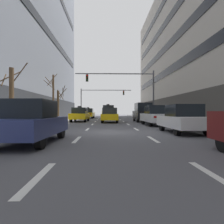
{
  "coord_description": "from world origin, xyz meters",
  "views": [
    {
      "loc": [
        -0.39,
        -11.78,
        1.21
      ],
      "look_at": [
        0.54,
        19.99,
        1.08
      ],
      "focal_mm": 32.94,
      "sensor_mm": 36.0,
      "label": 1
    }
  ],
  "objects_px": {
    "traffic_signal_1": "(98,96)",
    "street_tree_1": "(58,103)",
    "taxi_driving_5": "(80,115)",
    "car_driving_3": "(31,122)",
    "traffic_signal_0": "(129,85)",
    "taxi_driving_2": "(88,113)",
    "car_parked_3": "(143,112)",
    "street_tree_2": "(12,96)",
    "taxi_driving_1": "(108,112)",
    "car_parked_1": "(182,119)",
    "car_parked_2": "(156,116)",
    "street_tree_0": "(53,96)",
    "taxi_driving_0": "(110,115)",
    "car_driving_4": "(108,113)"
  },
  "relations": [
    {
      "from": "taxi_driving_2",
      "to": "street_tree_2",
      "type": "relative_size",
      "value": 1.07
    },
    {
      "from": "traffic_signal_1",
      "to": "taxi_driving_0",
      "type": "bearing_deg",
      "value": -83.92
    },
    {
      "from": "car_parked_2",
      "to": "traffic_signal_1",
      "type": "height_order",
      "value": "traffic_signal_1"
    },
    {
      "from": "car_driving_4",
      "to": "street_tree_2",
      "type": "xyz_separation_m",
      "value": [
        -6.24,
        -23.34,
        1.3
      ]
    },
    {
      "from": "taxi_driving_0",
      "to": "car_parked_3",
      "type": "bearing_deg",
      "value": 20.7
    },
    {
      "from": "taxi_driving_0",
      "to": "taxi_driving_2",
      "type": "distance_m",
      "value": 13.05
    },
    {
      "from": "traffic_signal_0",
      "to": "street_tree_0",
      "type": "bearing_deg",
      "value": -171.7
    },
    {
      "from": "taxi_driving_5",
      "to": "car_parked_1",
      "type": "relative_size",
      "value": 1.04
    },
    {
      "from": "traffic_signal_0",
      "to": "street_tree_0",
      "type": "distance_m",
      "value": 8.84
    },
    {
      "from": "car_parked_3",
      "to": "street_tree_2",
      "type": "xyz_separation_m",
      "value": [
        -10.15,
        -10.35,
        1.06
      ]
    },
    {
      "from": "car_parked_3",
      "to": "traffic_signal_0",
      "type": "distance_m",
      "value": 3.76
    },
    {
      "from": "car_parked_2",
      "to": "street_tree_2",
      "type": "distance_m",
      "value": 11.07
    },
    {
      "from": "traffic_signal_1",
      "to": "street_tree_1",
      "type": "bearing_deg",
      "value": -105.77
    },
    {
      "from": "taxi_driving_5",
      "to": "street_tree_1",
      "type": "height_order",
      "value": "street_tree_1"
    },
    {
      "from": "car_driving_4",
      "to": "traffic_signal_0",
      "type": "height_order",
      "value": "traffic_signal_0"
    },
    {
      "from": "car_driving_3",
      "to": "taxi_driving_5",
      "type": "height_order",
      "value": "taxi_driving_5"
    },
    {
      "from": "car_driving_3",
      "to": "traffic_signal_0",
      "type": "xyz_separation_m",
      "value": [
        5.54,
        16.52,
        3.53
      ]
    },
    {
      "from": "car_parked_1",
      "to": "street_tree_2",
      "type": "distance_m",
      "value": 10.4
    },
    {
      "from": "taxi_driving_1",
      "to": "street_tree_1",
      "type": "distance_m",
      "value": 8.47
    },
    {
      "from": "traffic_signal_0",
      "to": "taxi_driving_2",
      "type": "bearing_deg",
      "value": 119.43
    },
    {
      "from": "taxi_driving_2",
      "to": "street_tree_0",
      "type": "xyz_separation_m",
      "value": [
        -2.92,
        -11.38,
        2.07
      ]
    },
    {
      "from": "car_parked_3",
      "to": "traffic_signal_1",
      "type": "distance_m",
      "value": 18.48
    },
    {
      "from": "car_parked_3",
      "to": "taxi_driving_0",
      "type": "bearing_deg",
      "value": -159.3
    },
    {
      "from": "taxi_driving_1",
      "to": "street_tree_1",
      "type": "relative_size",
      "value": 0.91
    },
    {
      "from": "street_tree_0",
      "to": "car_parked_2",
      "type": "bearing_deg",
      "value": -30.1
    },
    {
      "from": "car_driving_4",
      "to": "traffic_signal_1",
      "type": "relative_size",
      "value": 0.46
    },
    {
      "from": "taxi_driving_0",
      "to": "taxi_driving_5",
      "type": "height_order",
      "value": "taxi_driving_5"
    },
    {
      "from": "taxi_driving_0",
      "to": "street_tree_0",
      "type": "xyz_separation_m",
      "value": [
        -6.34,
        1.22,
        2.13
      ]
    },
    {
      "from": "car_driving_4",
      "to": "car_parked_3",
      "type": "xyz_separation_m",
      "value": [
        3.91,
        -12.99,
        0.24
      ]
    },
    {
      "from": "taxi_driving_0",
      "to": "street_tree_1",
      "type": "bearing_deg",
      "value": 150.66
    },
    {
      "from": "street_tree_1",
      "to": "taxi_driving_5",
      "type": "bearing_deg",
      "value": -29.6
    },
    {
      "from": "taxi_driving_5",
      "to": "traffic_signal_1",
      "type": "distance_m",
      "value": 17.19
    },
    {
      "from": "traffic_signal_0",
      "to": "taxi_driving_0",
      "type": "bearing_deg",
      "value": -132.8
    },
    {
      "from": "taxi_driving_1",
      "to": "car_driving_3",
      "type": "xyz_separation_m",
      "value": [
        -3.15,
        -23.25,
        -0.24
      ]
    },
    {
      "from": "taxi_driving_0",
      "to": "street_tree_1",
      "type": "xyz_separation_m",
      "value": [
        -6.28,
        3.53,
        1.39
      ]
    },
    {
      "from": "taxi_driving_2",
      "to": "car_driving_3",
      "type": "distance_m",
      "value": 26.64
    },
    {
      "from": "car_parked_3",
      "to": "street_tree_1",
      "type": "bearing_deg",
      "value": 168.36
    },
    {
      "from": "taxi_driving_0",
      "to": "street_tree_1",
      "type": "relative_size",
      "value": 0.88
    },
    {
      "from": "car_driving_4",
      "to": "car_parked_2",
      "type": "height_order",
      "value": "car_parked_2"
    },
    {
      "from": "taxi_driving_0",
      "to": "taxi_driving_1",
      "type": "relative_size",
      "value": 0.96
    },
    {
      "from": "street_tree_0",
      "to": "street_tree_2",
      "type": "relative_size",
      "value": 1.29
    },
    {
      "from": "taxi_driving_2",
      "to": "street_tree_0",
      "type": "relative_size",
      "value": 0.83
    },
    {
      "from": "car_driving_3",
      "to": "taxi_driving_1",
      "type": "bearing_deg",
      "value": 82.29
    },
    {
      "from": "taxi_driving_5",
      "to": "traffic_signal_1",
      "type": "xyz_separation_m",
      "value": [
        1.43,
        16.8,
        3.35
      ]
    },
    {
      "from": "taxi_driving_2",
      "to": "street_tree_0",
      "type": "distance_m",
      "value": 11.93
    },
    {
      "from": "traffic_signal_0",
      "to": "car_parked_2",
      "type": "bearing_deg",
      "value": -77.86
    },
    {
      "from": "traffic_signal_0",
      "to": "car_parked_1",
      "type": "bearing_deg",
      "value": -83.33
    },
    {
      "from": "car_parked_1",
      "to": "car_parked_3",
      "type": "relative_size",
      "value": 0.95
    },
    {
      "from": "taxi_driving_1",
      "to": "street_tree_2",
      "type": "relative_size",
      "value": 1.05
    },
    {
      "from": "taxi_driving_5",
      "to": "car_parked_2",
      "type": "bearing_deg",
      "value": -42.24
    }
  ]
}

